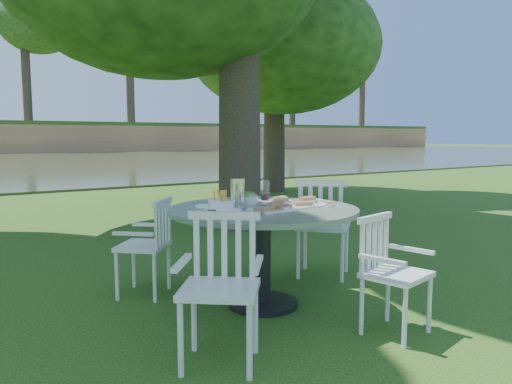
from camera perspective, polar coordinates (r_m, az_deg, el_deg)
ground at (r=4.66m, az=1.38°, el=-10.68°), size 140.00×140.00×0.00m
table at (r=3.98m, az=0.85°, el=-3.80°), size 1.50×1.50×0.80m
chair_ne at (r=4.83m, az=7.54°, el=-3.29°), size 0.66×0.66×0.95m
chair_nw at (r=4.38m, az=-11.78°, el=-5.31°), size 0.57×0.58×0.83m
chair_sw at (r=3.09m, az=-3.92°, el=-9.42°), size 0.62×0.61×0.90m
chair_se at (r=3.64m, az=14.67°, el=-8.00°), size 0.48×0.46×0.81m
tableware at (r=3.97m, az=-0.89°, el=-1.11°), size 1.13×0.68×0.22m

